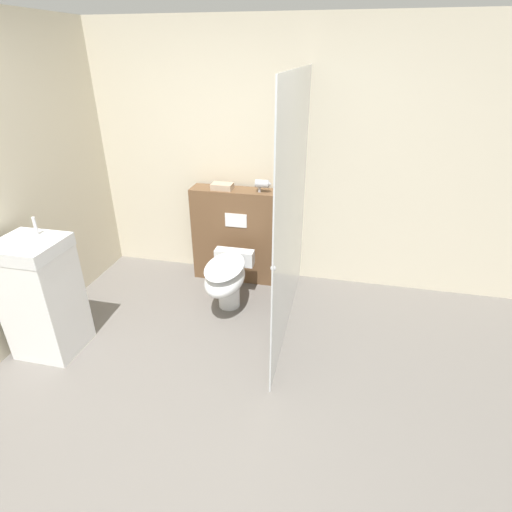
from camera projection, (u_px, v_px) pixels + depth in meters
ground_plane at (183, 428)px, 2.62m from camera, size 12.00×12.00×0.00m
wall_back at (256, 159)px, 3.94m from camera, size 8.00×0.06×2.50m
partition_panel at (240, 235)px, 4.15m from camera, size 0.97×0.25×0.99m
shower_glass at (292, 214)px, 3.16m from camera, size 0.04×1.73×2.10m
toilet at (227, 278)px, 3.68m from camera, size 0.38×0.68×0.50m
sink_vanity at (42, 297)px, 3.12m from camera, size 0.47×0.44×1.11m
hair_drier at (263, 184)px, 3.82m from camera, size 0.16×0.08×0.12m
folded_towel at (222, 186)px, 3.92m from camera, size 0.21×0.14×0.06m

